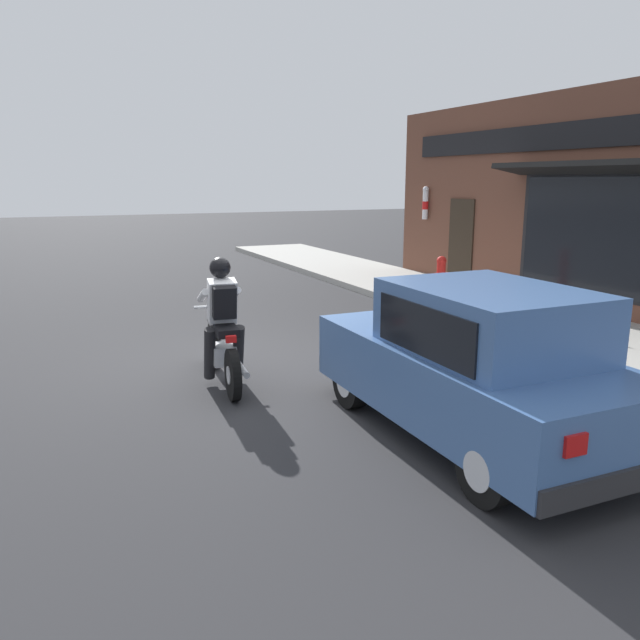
{
  "coord_description": "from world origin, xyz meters",
  "views": [
    {
      "loc": [
        -2.66,
        -8.09,
        2.55
      ],
      "look_at": [
        0.27,
        -1.66,
        0.95
      ],
      "focal_mm": 35.0,
      "sensor_mm": 36.0,
      "label": 1
    }
  ],
  "objects_px": {
    "traffic_cone": "(586,316)",
    "fire_hydrant": "(441,278)",
    "motorcycle_with_rider": "(222,331)",
    "car_hatchback": "(474,365)"
  },
  "relations": [
    {
      "from": "fire_hydrant",
      "to": "traffic_cone",
      "type": "bearing_deg",
      "value": -84.94
    },
    {
      "from": "motorcycle_with_rider",
      "to": "fire_hydrant",
      "type": "relative_size",
      "value": 2.29
    },
    {
      "from": "car_hatchback",
      "to": "traffic_cone",
      "type": "relative_size",
      "value": 6.33
    },
    {
      "from": "car_hatchback",
      "to": "traffic_cone",
      "type": "bearing_deg",
      "value": 29.69
    },
    {
      "from": "traffic_cone",
      "to": "motorcycle_with_rider",
      "type": "bearing_deg",
      "value": 175.7
    },
    {
      "from": "traffic_cone",
      "to": "fire_hydrant",
      "type": "height_order",
      "value": "fire_hydrant"
    },
    {
      "from": "car_hatchback",
      "to": "motorcycle_with_rider",
      "type": "bearing_deg",
      "value": 123.17
    },
    {
      "from": "fire_hydrant",
      "to": "motorcycle_with_rider",
      "type": "bearing_deg",
      "value": -150.83
    },
    {
      "from": "motorcycle_with_rider",
      "to": "traffic_cone",
      "type": "height_order",
      "value": "motorcycle_with_rider"
    },
    {
      "from": "motorcycle_with_rider",
      "to": "traffic_cone",
      "type": "distance_m",
      "value": 5.82
    }
  ]
}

